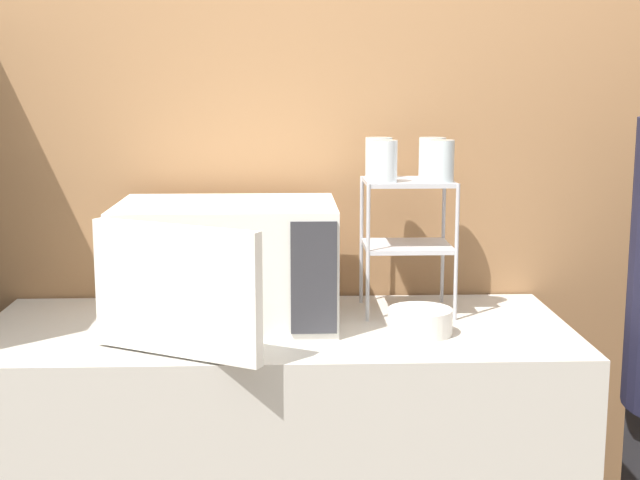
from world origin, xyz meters
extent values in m
cube|color=#9E7047|center=(0.00, 0.67, 1.30)|extent=(8.00, 0.06, 2.60)
cube|color=silver|center=(-0.12, 0.37, 1.08)|extent=(0.55, 0.39, 0.31)
cube|color=#B7B2A8|center=(-0.18, 0.19, 1.08)|extent=(0.39, 0.01, 0.26)
cube|color=#333338|center=(0.09, 0.18, 1.08)|extent=(0.11, 0.01, 0.27)
cube|color=silver|center=(-0.22, 0.07, 1.08)|extent=(0.39, 0.23, 0.29)
cylinder|color=#B2B2B7|center=(0.23, 0.35, 1.10)|extent=(0.01, 0.01, 0.35)
cylinder|color=#B2B2B7|center=(0.46, 0.35, 1.10)|extent=(0.01, 0.01, 0.35)
cylinder|color=#B2B2B7|center=(0.23, 0.55, 1.10)|extent=(0.01, 0.01, 0.35)
cylinder|color=#B2B2B7|center=(0.46, 0.55, 1.10)|extent=(0.01, 0.01, 0.35)
cube|color=#B2B2B7|center=(0.35, 0.45, 1.10)|extent=(0.23, 0.20, 0.01)
cube|color=#B2B2B7|center=(0.35, 0.45, 1.27)|extent=(0.23, 0.20, 0.01)
cylinder|color=silver|center=(0.27, 0.39, 1.33)|extent=(0.07, 0.07, 0.11)
cylinder|color=silver|center=(0.42, 0.50, 1.33)|extent=(0.07, 0.07, 0.11)
cylinder|color=silver|center=(0.42, 0.39, 1.33)|extent=(0.07, 0.07, 0.11)
cylinder|color=silver|center=(0.27, 0.51, 1.33)|extent=(0.07, 0.07, 0.11)
cylinder|color=silver|center=(0.35, 0.23, 0.93)|extent=(0.09, 0.09, 0.01)
cylinder|color=silver|center=(0.35, 0.23, 0.96)|extent=(0.16, 0.16, 0.06)
camera|label=1|loc=(0.02, -1.86, 1.53)|focal=50.00mm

